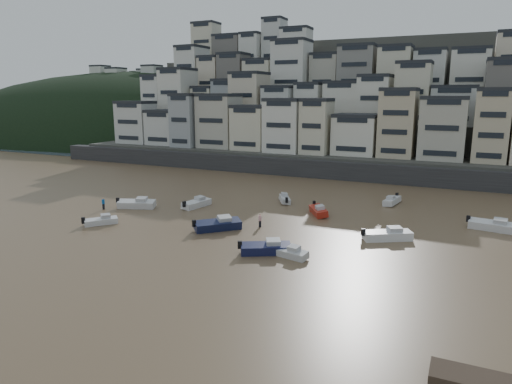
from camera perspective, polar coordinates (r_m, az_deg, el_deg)
The scene contains 18 objects.
ground at distance 42.96m, azimuth -29.06°, elevation -11.89°, with size 400.00×400.00×0.00m, color brown.
sea_strip at distance 220.59m, azimuth -15.56°, elevation 7.41°, with size 340.00×340.00×0.00m, color #475165.
harbor_wall at distance 91.36m, azimuth 10.20°, elevation 2.71°, with size 140.00×3.00×3.50m, color #38383A.
hillside at distance 128.40m, azimuth 17.17°, elevation 10.08°, with size 141.04×66.00×50.00m.
headland at distance 203.35m, azimuth -14.15°, elevation 7.13°, with size 216.00×135.00×53.33m.
boat_a at distance 47.97m, azimuth 1.23°, elevation -6.85°, with size 5.75×1.88×1.57m, color #161B45, non-canonical shape.
boat_b at distance 47.21m, azimuth 4.15°, elevation -7.41°, with size 4.52×1.48×1.23m, color silver, non-canonical shape.
boat_c at distance 56.27m, azimuth -4.80°, elevation -3.94°, with size 6.27×2.05×1.71m, color #141C3F, non-canonical shape.
boat_d at distance 54.49m, azimuth 16.12°, elevation -4.96°, with size 6.04×1.98×1.65m, color white, non-canonical shape.
boat_e at distance 63.80m, azimuth 7.81°, elevation -2.20°, with size 5.32×1.74×1.45m, color #AA2214, non-canonical shape.
boat_f at distance 68.05m, azimuth -7.44°, elevation -1.26°, with size 5.52×1.81×1.51m, color silver, non-canonical shape.
boat_g at distance 63.02m, azimuth 27.47°, elevation -3.59°, with size 5.86×1.92×1.60m, color silver, non-canonical shape.
boat_h at distance 70.72m, azimuth 3.62°, elevation -0.77°, with size 4.62×1.51×1.26m, color silver, non-canonical shape.
boat_i at distance 72.33m, azimuth 16.64°, elevation -0.92°, with size 5.17×1.69×1.41m, color silver, non-canonical shape.
boat_j at distance 61.84m, azimuth -18.82°, elevation -3.32°, with size 4.49×1.47×1.22m, color silver, non-canonical shape.
boat_k at distance 69.09m, azimuth -14.71°, elevation -1.31°, with size 5.94×1.95×1.62m, color silver, non-canonical shape.
person_blue at distance 69.73m, azimuth -18.54°, elevation -1.37°, with size 0.44×0.44×1.74m, color #1659AB, non-canonical shape.
person_pink at distance 57.38m, azimuth 0.50°, elevation -3.56°, with size 0.44×0.44×1.74m, color #E9A5A9, non-canonical shape.
Camera 1 is at (32.92, -22.22, 16.36)m, focal length 32.00 mm.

